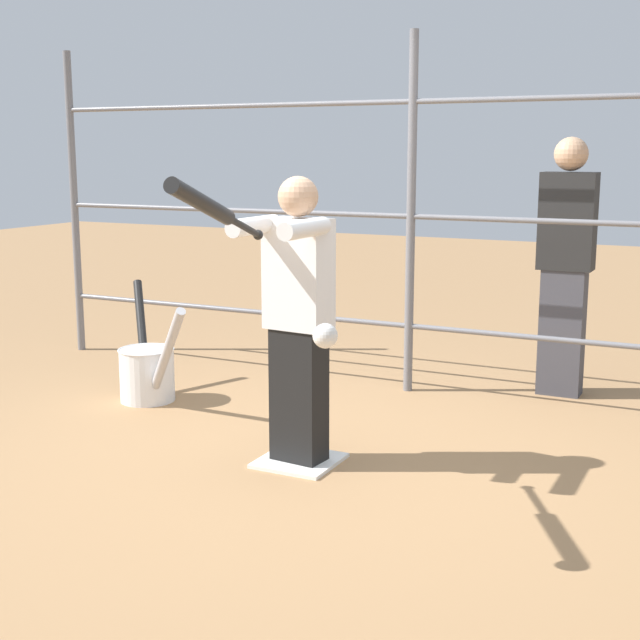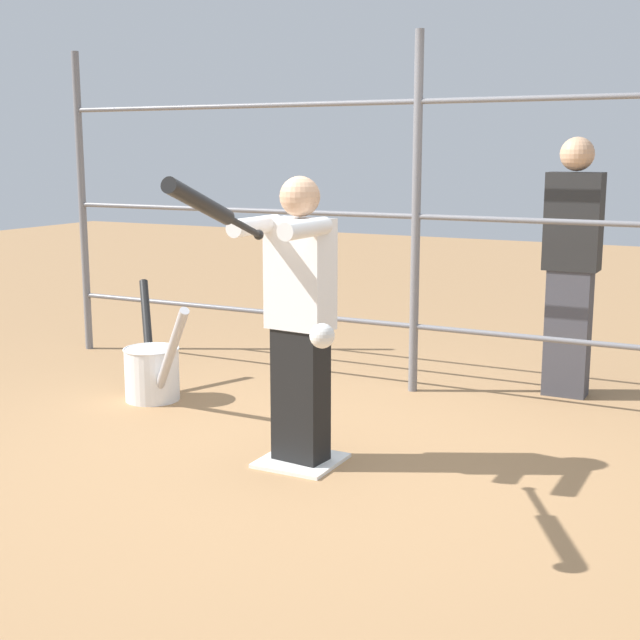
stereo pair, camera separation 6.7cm
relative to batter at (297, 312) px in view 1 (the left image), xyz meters
The scene contains 8 objects.
ground_plane 0.81m from the batter, 90.00° to the right, with size 24.00×24.00×0.00m, color #9E754C.
home_plate 0.80m from the batter, 90.00° to the right, with size 0.40×0.40×0.02m.
fence_backstop 1.66m from the batter, 90.00° to the right, with size 5.80×0.06×2.38m.
batter is the anchor object (origin of this frame).
baseball_bat_swinging 1.08m from the batter, 95.07° to the left, with size 0.19×0.89×0.31m.
softball_in_flight 1.19m from the batter, 122.92° to the left, with size 0.10×0.10×0.10m.
bat_bucket 1.68m from the batter, 23.45° to the right, with size 1.02×0.89×0.72m.
bystander_behind_fence 2.21m from the batter, 115.46° to the right, with size 0.35×0.22×1.70m.
Camera 1 is at (-2.08, 3.96, 1.62)m, focal length 50.00 mm.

